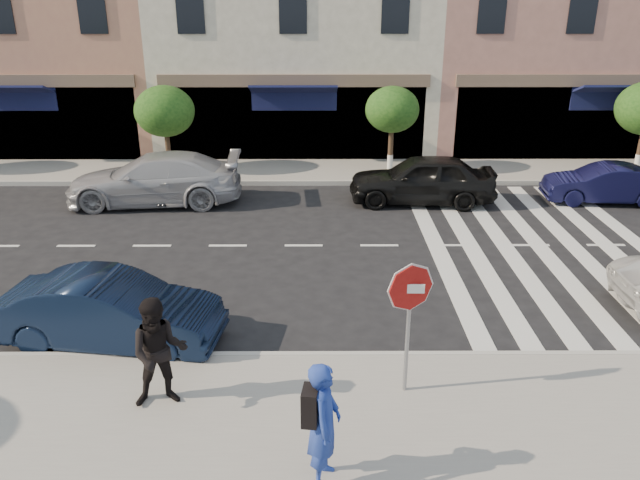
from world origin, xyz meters
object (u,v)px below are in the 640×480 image
(walker, at_px, (159,353))
(car_far_mid, at_px, (422,179))
(car_far_right, at_px, (604,184))
(car_near_mid, at_px, (111,311))
(photographer, at_px, (324,423))
(stop_sign, at_px, (410,299))
(car_far_left, at_px, (154,179))

(walker, relative_size, car_far_mid, 0.40)
(car_far_right, bearing_deg, car_near_mid, -51.96)
(photographer, relative_size, car_far_mid, 0.39)
(stop_sign, relative_size, car_far_left, 0.42)
(photographer, distance_m, car_far_left, 13.25)
(photographer, bearing_deg, car_near_mid, 53.83)
(car_far_mid, bearing_deg, car_far_left, -86.87)
(car_far_left, bearing_deg, walker, 10.93)
(stop_sign, xyz_separation_m, car_far_mid, (1.85, 10.22, -1.05))
(walker, bearing_deg, car_near_mid, 112.89)
(photographer, bearing_deg, car_far_mid, -7.45)
(photographer, height_order, car_far_right, photographer)
(car_far_left, height_order, car_far_mid, car_far_left)
(stop_sign, bearing_deg, car_far_left, 123.48)
(car_far_mid, bearing_deg, walker, -25.43)
(car_near_mid, xyz_separation_m, car_far_left, (-1.23, 8.46, 0.10))
(stop_sign, relative_size, car_far_mid, 0.50)
(car_far_left, distance_m, car_far_right, 14.14)
(car_far_left, bearing_deg, car_near_mid, 5.05)
(photographer, distance_m, walker, 3.03)
(walker, xyz_separation_m, car_near_mid, (-1.42, 2.07, -0.38))
(walker, bearing_deg, photographer, -45.13)
(car_near_mid, relative_size, car_far_right, 1.12)
(stop_sign, distance_m, walker, 3.96)
(car_near_mid, xyz_separation_m, car_far_mid, (7.15, 8.46, 0.09))
(stop_sign, height_order, photographer, stop_sign)
(walker, bearing_deg, stop_sign, -7.20)
(stop_sign, distance_m, car_near_mid, 5.70)
(stop_sign, relative_size, car_far_right, 0.62)
(walker, height_order, car_near_mid, walker)
(stop_sign, relative_size, photographer, 1.28)
(walker, height_order, car_far_mid, walker)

